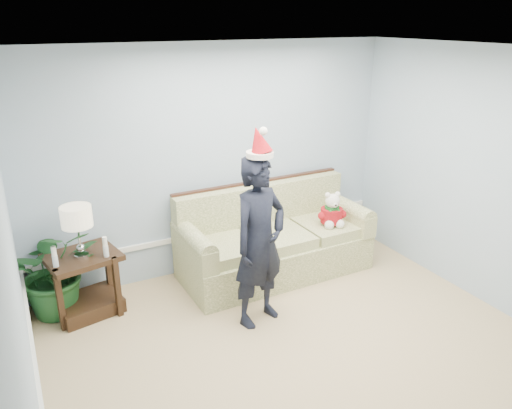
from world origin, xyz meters
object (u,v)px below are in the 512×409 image
object	(u,v)px
sofa	(273,242)
houseplant	(55,270)
side_table	(86,290)
man	(260,242)
table_lamp	(77,219)
teddy_bear	(332,213)

from	to	relation	value
sofa	houseplant	bearing A→B (deg)	174.09
side_table	man	xyz separation A→B (m)	(1.55, -0.94, 0.61)
table_lamp	teddy_bear	world-z (taller)	table_lamp
houseplant	teddy_bear	bearing A→B (deg)	-7.99
sofa	table_lamp	world-z (taller)	table_lamp
man	teddy_bear	distance (m)	1.48
side_table	teddy_bear	bearing A→B (deg)	-6.03
teddy_bear	houseplant	bearing A→B (deg)	-173.72
man	sofa	bearing A→B (deg)	36.92
side_table	teddy_bear	size ratio (longest dim) A/B	1.84
man	teddy_bear	bearing A→B (deg)	8.65
sofa	man	world-z (taller)	man
man	teddy_bear	world-z (taller)	man
sofa	man	size ratio (longest dim) A/B	1.30
sofa	teddy_bear	xyz separation A→B (m)	(0.69, -0.23, 0.34)
sofa	side_table	xyz separation A→B (m)	(-2.19, 0.07, -0.11)
table_lamp	houseplant	world-z (taller)	table_lamp
side_table	man	bearing A→B (deg)	-31.24
sofa	table_lamp	bearing A→B (deg)	178.17
sofa	side_table	bearing A→B (deg)	177.08
man	houseplant	bearing A→B (deg)	132.25
houseplant	teddy_bear	xyz separation A→B (m)	(3.14, -0.44, 0.22)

